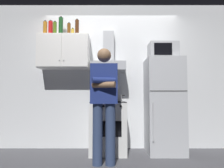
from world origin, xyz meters
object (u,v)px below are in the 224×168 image
at_px(refrigerator, 165,105).
at_px(microwave, 164,51).
at_px(stove_oven, 109,127).
at_px(bottle_rum_dark, 78,28).
at_px(cooking_pot, 117,98).
at_px(bottle_spice_jar, 73,32).
at_px(bottle_liquor_amber, 46,29).
at_px(range_hood, 109,60).
at_px(bottle_beer_brown, 70,30).
at_px(bottle_soda_red, 51,29).
at_px(upper_cabinet, 65,52).
at_px(bottle_olive_oil, 56,29).
at_px(person_standing, 105,100).
at_px(bottle_wine_green, 62,27).

relative_size(refrigerator, microwave, 3.33).
bearing_deg(stove_oven, bottle_rum_dark, 168.76).
xyz_separation_m(cooking_pot, bottle_spice_jar, (-0.78, 0.22, 1.18)).
distance_m(cooking_pot, bottle_liquor_amber, 1.81).
relative_size(stove_oven, range_hood, 1.17).
height_order(refrigerator, bottle_beer_brown, bottle_beer_brown).
bearing_deg(bottle_soda_red, cooking_pot, -13.11).
xyz_separation_m(bottle_rum_dark, bottle_liquor_amber, (-0.58, 0.02, -0.01)).
bearing_deg(cooking_pot, bottle_liquor_amber, 168.96).
distance_m(upper_cabinet, bottle_olive_oil, 0.46).
xyz_separation_m(range_hood, bottle_spice_jar, (-0.65, -0.03, 0.51)).
bearing_deg(bottle_rum_dark, range_hood, 1.32).
bearing_deg(microwave, bottle_beer_brown, 175.46).
xyz_separation_m(person_standing, bottle_spice_jar, (-0.60, 0.70, 1.21)).
bearing_deg(person_standing, upper_cabinet, 135.74).
height_order(person_standing, bottle_soda_red, bottle_soda_red).
xyz_separation_m(bottle_olive_oil, bottle_rum_dark, (0.40, 0.00, 0.02)).
height_order(bottle_soda_red, bottle_rum_dark, bottle_rum_dark).
xyz_separation_m(microwave, bottle_beer_brown, (-1.68, 0.13, 0.43)).
xyz_separation_m(microwave, bottle_wine_green, (-1.82, 0.11, 0.48)).
bearing_deg(bottle_olive_oil, refrigerator, -3.35).
distance_m(range_hood, cooking_pot, 0.72).
bearing_deg(bottle_rum_dark, stove_oven, -11.24).
distance_m(bottle_soda_red, bottle_liquor_amber, 0.10).
relative_size(range_hood, bottle_soda_red, 2.53).
xyz_separation_m(bottle_soda_red, bottle_liquor_amber, (-0.09, -0.03, -0.01)).
bearing_deg(bottle_soda_red, stove_oven, -8.50).
distance_m(stove_oven, microwave, 1.62).
relative_size(refrigerator, bottle_liquor_amber, 5.72).
xyz_separation_m(stove_oven, cooking_pot, (0.13, -0.12, 0.50)).
xyz_separation_m(microwave, cooking_pot, (-0.82, -0.14, -0.81)).
xyz_separation_m(bottle_soda_red, bottle_rum_dark, (0.49, -0.05, 0.00)).
distance_m(stove_oven, person_standing, 0.77).
bearing_deg(bottle_liquor_amber, cooking_pot, -11.04).
distance_m(refrigerator, bottle_liquor_amber, 2.52).
height_order(bottle_wine_green, bottle_liquor_amber, bottle_wine_green).
relative_size(bottle_soda_red, bottle_rum_dark, 0.98).
relative_size(bottle_olive_oil, bottle_rum_dark, 0.87).
distance_m(stove_oven, bottle_olive_oil, 2.00).
bearing_deg(cooking_pot, bottle_soda_red, 166.89).
distance_m(upper_cabinet, range_hood, 0.81).
bearing_deg(bottle_soda_red, bottle_rum_dark, -5.27).
height_order(bottle_soda_red, bottle_beer_brown, bottle_soda_red).
height_order(refrigerator, person_standing, person_standing).
bearing_deg(cooking_pot, range_hood, 117.88).
relative_size(upper_cabinet, bottle_rum_dark, 2.97).
relative_size(refrigerator, cooking_pot, 5.47).
bearing_deg(range_hood, upper_cabinet, -179.91).
bearing_deg(microwave, bottle_olive_oil, 177.20).
xyz_separation_m(bottle_beer_brown, bottle_rum_dark, (0.15, -0.04, 0.03)).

